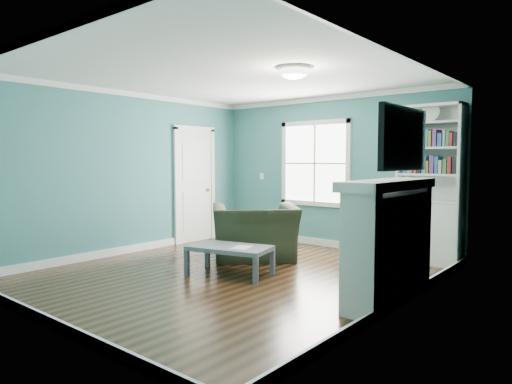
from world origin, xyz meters
The scene contains 13 objects.
floor centered at (0.00, 0.00, 0.00)m, with size 5.00×5.00×0.00m, color black.
room_walls centered at (0.00, 0.00, 1.58)m, with size 5.00×5.00×5.00m.
trim centered at (0.00, 0.00, 1.24)m, with size 4.50×5.00×2.60m.
window centered at (-0.30, 2.49, 1.45)m, with size 1.40×0.06×1.50m.
bookshelf centered at (1.77, 2.30, 0.92)m, with size 0.90×0.35×2.31m.
fireplace centered at (2.08, 0.20, 0.64)m, with size 0.44×1.58×1.30m.
tv centered at (2.20, 0.20, 1.72)m, with size 0.06×1.10×0.65m, color black.
door centered at (-2.22, 1.40, 1.07)m, with size 0.12×0.98×2.17m.
ceiling_fixture centered at (0.90, 0.10, 2.55)m, with size 0.38×0.38×0.15m.
light_switch centered at (-1.50, 2.48, 1.20)m, with size 0.08×0.01×0.12m, color white.
recliner centered at (-0.39, 0.93, 0.55)m, with size 1.26×0.82×1.10m, color black.
coffee_table centered at (-0.01, -0.04, 0.33)m, with size 1.17×0.82×0.38m.
paper_sheet centered at (0.19, -0.02, 0.39)m, with size 0.21×0.27×0.00m, color white.
Camera 1 is at (4.02, -4.38, 1.51)m, focal length 32.00 mm.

